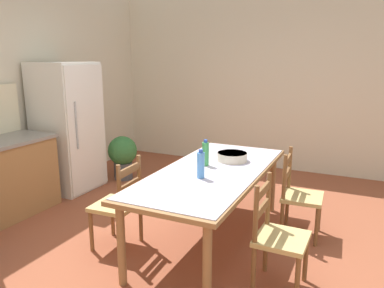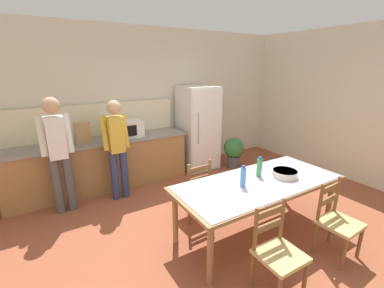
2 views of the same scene
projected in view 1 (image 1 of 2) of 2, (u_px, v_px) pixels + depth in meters
ground_plane at (175, 252)px, 3.63m from camera, size 8.32×8.32×0.00m
wall_right at (266, 81)px, 6.17m from camera, size 0.12×5.20×2.90m
refrigerator at (68, 127)px, 5.19m from camera, size 0.75×0.73×1.77m
dining_table at (212, 177)px, 3.70m from camera, size 2.23×0.96×0.76m
bottle_near_centre at (201, 165)px, 3.41m from camera, size 0.07×0.07×0.27m
bottle_off_centre at (205, 154)px, 3.80m from camera, size 0.07×0.07×0.27m
serving_bowl at (232, 156)px, 3.99m from camera, size 0.32×0.32×0.09m
chair_side_near_right at (299, 195)px, 3.88m from camera, size 0.44×0.42×0.91m
chair_side_near_left at (277, 237)px, 3.00m from camera, size 0.43×0.41×0.91m
chair_side_far_left at (119, 205)px, 3.64m from camera, size 0.44×0.42×0.91m
potted_plant at (123, 154)px, 5.71m from camera, size 0.44×0.44×0.67m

